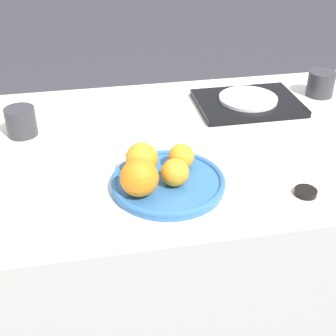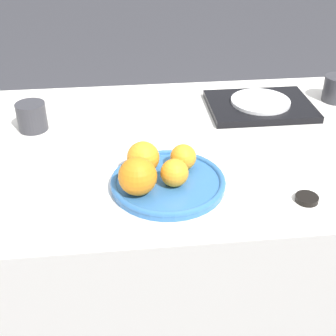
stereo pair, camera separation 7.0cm
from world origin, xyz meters
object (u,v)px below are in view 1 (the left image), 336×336
(orange_1, at_px, (139,178))
(orange_3, at_px, (142,159))
(cup_1, at_px, (21,122))
(orange_0, at_px, (175,172))
(cup_0, at_px, (321,84))
(orange_2, at_px, (181,157))
(side_plate, at_px, (248,99))
(serving_tray, at_px, (248,103))
(soy_dish, at_px, (306,192))
(napkin, at_px, (38,189))
(fruit_platter, at_px, (168,182))

(orange_1, distance_m, orange_3, 0.08)
(cup_1, bearing_deg, orange_0, -43.52)
(cup_0, bearing_deg, orange_1, -144.96)
(orange_2, bearing_deg, orange_1, -141.99)
(orange_3, distance_m, side_plate, 0.50)
(serving_tray, bearing_deg, side_plate, 0.00)
(orange_1, relative_size, serving_tray, 0.27)
(orange_2, height_order, soy_dish, orange_2)
(serving_tray, relative_size, napkin, 2.23)
(fruit_platter, relative_size, serving_tray, 0.85)
(fruit_platter, height_order, orange_0, orange_0)
(soy_dish, bearing_deg, orange_2, 151.72)
(orange_2, distance_m, napkin, 0.33)
(orange_1, distance_m, orange_2, 0.14)
(fruit_platter, height_order, side_plate, side_plate)
(orange_1, bearing_deg, cup_1, 127.28)
(orange_0, relative_size, orange_2, 1.03)
(fruit_platter, xyz_separation_m, napkin, (-0.29, 0.04, -0.01))
(cup_0, bearing_deg, soy_dish, -119.02)
(fruit_platter, xyz_separation_m, orange_1, (-0.07, -0.04, 0.05))
(cup_1, distance_m, napkin, 0.28)
(orange_0, height_order, napkin, orange_0)
(orange_1, height_order, cup_0, orange_1)
(fruit_platter, relative_size, orange_3, 3.48)
(orange_3, height_order, soy_dish, orange_3)
(side_plate, distance_m, soy_dish, 0.46)
(serving_tray, bearing_deg, orange_1, -133.25)
(side_plate, bearing_deg, serving_tray, 0.00)
(orange_0, bearing_deg, cup_1, 136.48)
(cup_0, distance_m, napkin, 0.94)
(fruit_platter, xyz_separation_m, cup_1, (-0.34, 0.32, 0.03))
(fruit_platter, distance_m, orange_3, 0.08)
(orange_2, height_order, serving_tray, orange_2)
(orange_1, bearing_deg, orange_2, 38.01)
(orange_2, xyz_separation_m, napkin, (-0.33, -0.01, -0.04))
(side_plate, distance_m, napkin, 0.70)
(napkin, bearing_deg, soy_dish, -12.37)
(side_plate, bearing_deg, orange_2, -130.41)
(orange_1, height_order, orange_3, orange_1)
(orange_0, bearing_deg, serving_tray, 51.95)
(orange_3, bearing_deg, serving_tray, 41.65)
(napkin, bearing_deg, cup_1, 100.16)
(orange_3, distance_m, cup_1, 0.40)
(cup_1, bearing_deg, fruit_platter, -43.11)
(orange_2, relative_size, cup_1, 0.75)
(side_plate, relative_size, cup_1, 2.19)
(orange_0, relative_size, cup_1, 0.78)
(cup_0, bearing_deg, orange_2, -145.61)
(serving_tray, distance_m, side_plate, 0.02)
(fruit_platter, bearing_deg, napkin, 172.03)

